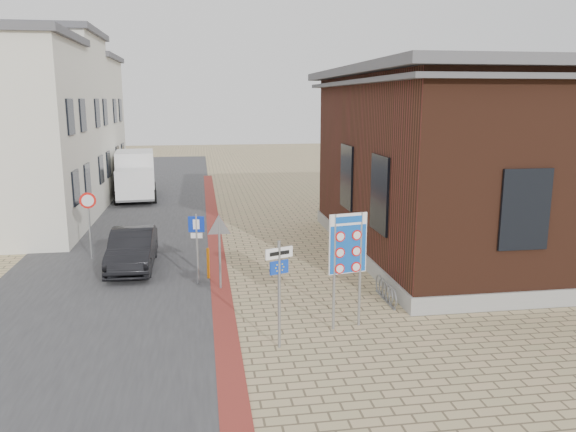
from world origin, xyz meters
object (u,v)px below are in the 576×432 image
object	(u,v)px
sedan	(132,249)
parking_sign	(197,237)
box_truck	(135,175)
essen_sign	(279,277)
border_sign	(348,246)
bollard	(208,263)

from	to	relation	value
sedan	parking_sign	world-z (taller)	parking_sign
box_truck	parking_sign	world-z (taller)	box_truck
essen_sign	border_sign	bearing A→B (deg)	5.00
box_truck	border_sign	bearing A→B (deg)	-75.01
box_truck	bollard	bearing A→B (deg)	-80.92
sedan	essen_sign	world-z (taller)	essen_sign
sedan	essen_sign	size ratio (longest dim) A/B	1.58
bollard	box_truck	bearing A→B (deg)	104.07
parking_sign	sedan	bearing A→B (deg)	144.45
sedan	border_sign	size ratio (longest dim) A/B	1.37
box_truck	border_sign	xyz separation A→B (m)	(7.27, -20.00, 0.72)
sedan	box_truck	distance (m)	14.00
box_truck	parking_sign	size ratio (longest dim) A/B	2.39
essen_sign	bollard	bearing A→B (deg)	84.46
essen_sign	parking_sign	bearing A→B (deg)	89.39
essen_sign	parking_sign	world-z (taller)	essen_sign
box_truck	sedan	bearing A→B (deg)	-89.43
sedan	essen_sign	xyz separation A→B (m)	(4.08, -7.00, 1.04)
border_sign	sedan	bearing A→B (deg)	123.03
box_truck	border_sign	size ratio (longest dim) A/B	1.81
border_sign	bollard	world-z (taller)	border_sign
sedan	essen_sign	distance (m)	8.17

